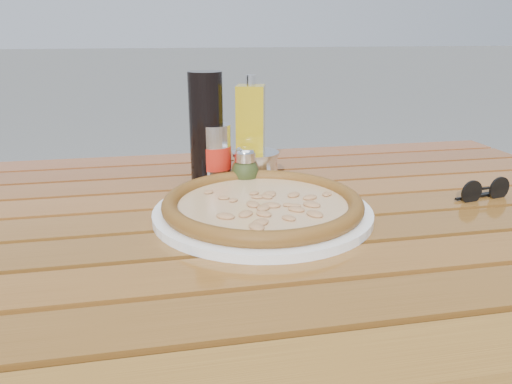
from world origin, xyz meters
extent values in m
cube|color=#371F0C|center=(0.64, 0.39, 0.35)|extent=(0.06, 0.06, 0.70)
cube|color=#3B210D|center=(0.00, 0.00, 0.70)|extent=(1.36, 0.86, 0.04)
cube|color=#5F3710|center=(0.00, -0.41, 0.73)|extent=(1.40, 0.09, 0.03)
cube|color=#4E2C0D|center=(0.00, -0.30, 0.73)|extent=(1.40, 0.09, 0.03)
cube|color=#572F0F|center=(0.00, -0.20, 0.73)|extent=(1.40, 0.09, 0.03)
cube|color=#4E2B0D|center=(0.00, -0.10, 0.73)|extent=(1.40, 0.09, 0.03)
cube|color=#532D0E|center=(0.00, 0.00, 0.73)|extent=(1.40, 0.09, 0.03)
cube|color=#5E3010|center=(0.00, 0.10, 0.73)|extent=(1.40, 0.09, 0.03)
cube|color=#582C0F|center=(0.00, 0.20, 0.73)|extent=(1.40, 0.09, 0.03)
cube|color=#54270E|center=(0.00, 0.30, 0.73)|extent=(1.40, 0.09, 0.03)
cube|color=#5C2810|center=(0.00, 0.41, 0.73)|extent=(1.40, 0.09, 0.03)
cylinder|color=white|center=(0.00, -0.02, 0.76)|extent=(0.36, 0.36, 0.01)
cylinder|color=beige|center=(0.00, -0.02, 0.77)|extent=(0.35, 0.35, 0.01)
torus|color=black|center=(0.00, -0.02, 0.77)|extent=(0.37, 0.37, 0.03)
ellipsoid|color=#BD4215|center=(0.00, 0.15, 0.78)|extent=(0.06, 0.06, 0.06)
cylinder|color=white|center=(0.00, 0.15, 0.81)|extent=(0.04, 0.04, 0.02)
ellipsoid|color=white|center=(0.00, 0.15, 0.82)|extent=(0.04, 0.04, 0.02)
ellipsoid|color=#37441B|center=(0.00, 0.14, 0.78)|extent=(0.06, 0.06, 0.06)
cylinder|color=silver|center=(0.00, 0.14, 0.81)|extent=(0.05, 0.05, 0.02)
ellipsoid|color=white|center=(0.00, 0.14, 0.82)|extent=(0.04, 0.04, 0.02)
cylinder|color=black|center=(-0.07, 0.19, 0.86)|extent=(0.07, 0.07, 0.22)
cylinder|color=silver|center=(-0.05, 0.18, 0.81)|extent=(0.09, 0.09, 0.12)
cylinder|color=red|center=(-0.05, 0.18, 0.81)|extent=(0.09, 0.09, 0.04)
cube|color=#AD9212|center=(0.03, 0.21, 0.84)|extent=(0.07, 0.07, 0.19)
cylinder|color=white|center=(0.03, 0.21, 0.95)|extent=(0.02, 0.02, 0.02)
cylinder|color=white|center=(0.03, 0.19, 0.78)|extent=(0.11, 0.11, 0.05)
cylinder|color=silver|center=(0.03, 0.19, 0.81)|extent=(0.12, 0.12, 0.01)
sphere|color=white|center=(0.03, 0.19, 0.81)|extent=(0.02, 0.02, 0.01)
cylinder|color=black|center=(0.39, -0.02, 0.77)|extent=(0.04, 0.01, 0.04)
cylinder|color=black|center=(0.45, -0.01, 0.77)|extent=(0.04, 0.01, 0.04)
cube|color=black|center=(0.42, -0.02, 0.77)|extent=(0.02, 0.01, 0.00)
cube|color=black|center=(0.41, -0.01, 0.75)|extent=(0.09, 0.02, 0.00)
cube|color=black|center=(0.42, 0.00, 0.75)|extent=(0.09, 0.02, 0.00)
camera|label=1|loc=(-0.16, -0.78, 1.05)|focal=35.00mm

